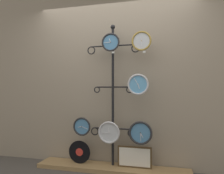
% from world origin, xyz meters
% --- Properties ---
extents(shop_wall, '(4.40, 0.04, 2.80)m').
position_xyz_m(shop_wall, '(0.00, 0.57, 1.40)').
color(shop_wall, gray).
rests_on(shop_wall, ground_plane).
extents(low_shelf, '(2.20, 0.36, 0.06)m').
position_xyz_m(low_shelf, '(0.00, 0.35, 0.03)').
color(low_shelf, '#9E7A4C').
rests_on(low_shelf, ground_plane).
extents(display_stand, '(0.80, 0.35, 2.11)m').
position_xyz_m(display_stand, '(0.00, 0.41, 0.78)').
color(display_stand, black).
rests_on(display_stand, ground_plane).
extents(clock_top_center, '(0.27, 0.04, 0.27)m').
position_xyz_m(clock_top_center, '(-0.01, 0.33, 1.84)').
color(clock_top_center, '#4C84B2').
extents(clock_top_right, '(0.28, 0.04, 0.28)m').
position_xyz_m(clock_top_right, '(0.43, 0.31, 1.83)').
color(clock_top_right, silver).
extents(clock_middle_right, '(0.29, 0.04, 0.29)m').
position_xyz_m(clock_middle_right, '(0.39, 0.30, 1.23)').
color(clock_middle_right, '#60A8DB').
extents(clock_bottom_left, '(0.27, 0.04, 0.27)m').
position_xyz_m(clock_bottom_left, '(-0.44, 0.30, 0.62)').
color(clock_bottom_left, '#4C84B2').
extents(clock_bottom_center, '(0.32, 0.04, 0.32)m').
position_xyz_m(clock_bottom_center, '(-0.03, 0.31, 0.55)').
color(clock_bottom_center, silver).
extents(clock_bottom_right, '(0.32, 0.04, 0.32)m').
position_xyz_m(clock_bottom_right, '(0.42, 0.30, 0.57)').
color(clock_bottom_right, '#4C84B2').
extents(vinyl_record, '(0.34, 0.01, 0.34)m').
position_xyz_m(vinyl_record, '(-0.50, 0.34, 0.23)').
color(vinyl_record, black).
rests_on(vinyl_record, low_shelf).
extents(picture_frame, '(0.48, 0.02, 0.30)m').
position_xyz_m(picture_frame, '(0.32, 0.37, 0.21)').
color(picture_frame, '#4C381E').
rests_on(picture_frame, low_shelf).
extents(price_tag_upper, '(0.04, 0.00, 0.03)m').
position_xyz_m(price_tag_upper, '(0.02, 0.33, 1.69)').
color(price_tag_upper, white).
extents(price_tag_mid, '(0.04, 0.00, 0.03)m').
position_xyz_m(price_tag_mid, '(0.47, 0.31, 1.68)').
color(price_tag_mid, white).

